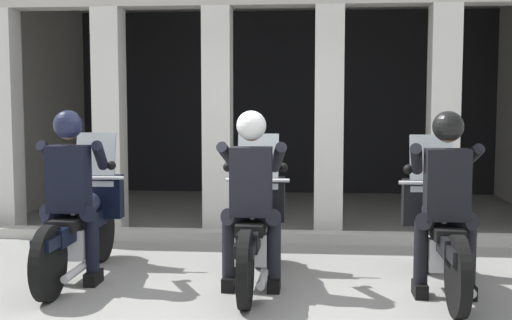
% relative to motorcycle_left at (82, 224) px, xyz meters
% --- Properties ---
extents(ground_plane, '(80.00, 80.00, 0.00)m').
position_rel_motorcycle_left_xyz_m(ground_plane, '(1.65, 2.59, -0.50)').
color(ground_plane, gray).
extents(station_building, '(8.02, 4.42, 3.42)m').
position_rel_motorcycle_left_xyz_m(station_building, '(1.69, 4.31, 1.59)').
color(station_building, black).
rests_on(station_building, ground).
extents(kerb_strip, '(7.52, 0.24, 0.12)m').
position_rel_motorcycle_left_xyz_m(kerb_strip, '(1.69, 1.69, -0.44)').
color(kerb_strip, '#B7B5AD').
rests_on(kerb_strip, ground).
extents(motorcycle_left, '(0.62, 2.04, 1.35)m').
position_rel_motorcycle_left_xyz_m(motorcycle_left, '(0.00, 0.00, 0.00)').
color(motorcycle_left, black).
rests_on(motorcycle_left, ground).
extents(police_officer_left, '(0.63, 0.61, 1.58)m').
position_rel_motorcycle_left_xyz_m(police_officer_left, '(-0.00, -0.28, 0.44)').
color(police_officer_left, black).
rests_on(police_officer_left, ground).
extents(motorcycle_center, '(0.62, 2.04, 1.35)m').
position_rel_motorcycle_left_xyz_m(motorcycle_center, '(1.65, -0.06, 0.00)').
color(motorcycle_center, black).
rests_on(motorcycle_center, ground).
extents(police_officer_center, '(0.63, 0.61, 1.58)m').
position_rel_motorcycle_left_xyz_m(police_officer_center, '(1.65, -0.35, 0.44)').
color(police_officer_center, black).
rests_on(police_officer_center, ground).
extents(motorcycle_right, '(0.62, 2.04, 1.35)m').
position_rel_motorcycle_left_xyz_m(motorcycle_right, '(3.31, -0.13, 0.00)').
color(motorcycle_right, black).
rests_on(motorcycle_right, ground).
extents(police_officer_right, '(0.63, 0.61, 1.58)m').
position_rel_motorcycle_left_xyz_m(police_officer_right, '(3.31, -0.42, 0.44)').
color(police_officer_right, black).
rests_on(police_officer_right, ground).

